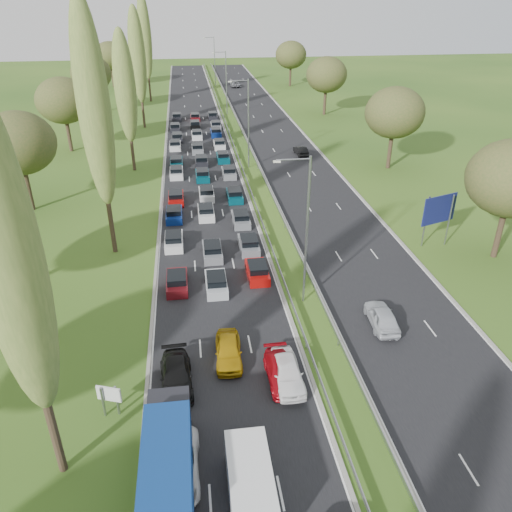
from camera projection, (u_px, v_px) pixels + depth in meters
ground at (247, 163)px, 72.68m from camera, size 260.00×260.00×0.00m
near_carriageway at (200, 160)px, 74.04m from camera, size 10.50×215.00×0.04m
far_carriageway at (289, 156)px, 75.70m from camera, size 10.50×215.00×0.04m
central_reservation at (245, 154)px, 74.61m from camera, size 2.36×215.00×0.32m
lamp_columns at (248, 125)px, 68.12m from camera, size 0.18×140.18×12.00m
poplar_row at (114, 92)px, 54.56m from camera, size 2.80×127.80×22.44m
woodland_left at (9, 152)px, 50.64m from camera, size 8.00×166.00×11.10m
woodland_right at (421, 128)px, 59.80m from camera, size 8.00×153.00×11.10m
traffic_queue_fill at (201, 167)px, 69.41m from camera, size 9.06×67.40×0.80m
near_car_2 at (177, 466)px, 25.44m from camera, size 2.34×4.96×1.37m
near_car_3 at (176, 376)px, 31.38m from camera, size 2.20×4.95×1.41m
near_car_8 at (228, 351)px, 33.51m from camera, size 1.96×4.45×1.49m
near_car_11 at (281, 372)px, 31.80m from camera, size 1.91×4.52×1.30m
near_car_12 at (287, 372)px, 31.60m from camera, size 1.86×4.56×1.55m
far_car_0 at (382, 316)px, 37.00m from camera, size 2.10×4.60×1.53m
far_car_1 at (301, 151)px, 75.85m from camera, size 1.64×4.15×1.34m
far_car_2 at (235, 84)px, 130.27m from camera, size 2.46×5.08×1.40m
blue_lorry at (168, 460)px, 24.40m from camera, size 2.31×8.32×3.51m
white_van_rear at (250, 481)px, 24.19m from camera, size 2.09×5.34×2.14m
info_sign at (109, 397)px, 28.85m from camera, size 1.44×0.61×2.10m
direction_sign at (439, 212)px, 47.49m from camera, size 3.81×1.42×5.20m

